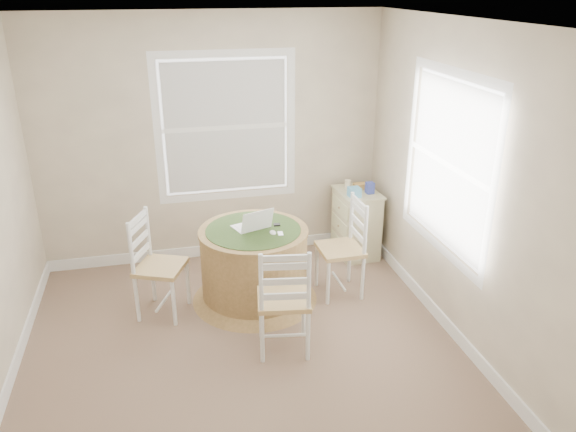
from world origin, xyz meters
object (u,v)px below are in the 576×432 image
object	(u,v)px
chair_near	(284,299)
corner_chest	(356,223)
round_table	(254,261)
laptop	(252,225)
chair_left	(161,267)
chair_right	(340,249)

from	to	relation	value
chair_near	corner_chest	size ratio (longest dim) A/B	1.27
round_table	chair_near	size ratio (longest dim) A/B	1.26
round_table	corner_chest	bearing A→B (deg)	33.51
laptop	round_table	bearing A→B (deg)	73.90
round_table	chair_left	size ratio (longest dim) A/B	1.26
round_table	chair_left	bearing A→B (deg)	-171.58
laptop	chair_left	bearing A→B (deg)	-13.30
chair_near	corner_chest	world-z (taller)	chair_near
round_table	chair_right	world-z (taller)	chair_right
round_table	laptop	size ratio (longest dim) A/B	3.07
round_table	corner_chest	distance (m)	1.44
chair_near	chair_left	bearing A→B (deg)	-30.52
round_table	corner_chest	world-z (taller)	corner_chest
chair_left	chair_near	bearing A→B (deg)	-106.31
chair_left	round_table	bearing A→B (deg)	-63.11
chair_near	chair_right	xyz separation A→B (m)	(0.73, 0.77, 0.00)
chair_near	chair_right	world-z (taller)	same
chair_near	laptop	world-z (taller)	chair_near
round_table	chair_left	xyz separation A→B (m)	(-0.86, -0.05, 0.08)
chair_near	corner_chest	bearing A→B (deg)	-118.22
round_table	laptop	xyz separation A→B (m)	(-0.00, 0.04, 0.36)
chair_near	chair_right	distance (m)	1.06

